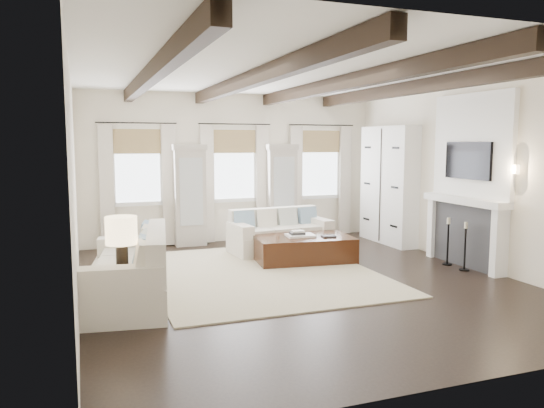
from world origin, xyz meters
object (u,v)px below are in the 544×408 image
object	(u,v)px
ottoman	(303,249)
side_table_front	(123,293)
sofa_left	(133,273)
sofa_back	(279,235)
side_table_back	(185,232)

from	to	relation	value
ottoman	side_table_front	world-z (taller)	side_table_front
sofa_left	ottoman	bearing A→B (deg)	25.22
sofa_back	ottoman	xyz separation A→B (m)	(0.11, -0.94, -0.11)
sofa_left	side_table_back	distance (m)	4.08
sofa_back	ottoman	bearing A→B (deg)	-83.49
sofa_back	side_table_back	xyz separation A→B (m)	(-1.62, 1.39, -0.07)
sofa_left	side_table_front	bearing A→B (deg)	-106.81
ottoman	side_table_back	xyz separation A→B (m)	(-1.72, 2.33, 0.04)
ottoman	sofa_back	bearing A→B (deg)	102.89
sofa_left	side_table_front	world-z (taller)	sofa_left
sofa_back	side_table_back	bearing A→B (deg)	139.26
side_table_front	sofa_left	bearing A→B (deg)	73.19
sofa_back	side_table_back	world-z (taller)	sofa_back
ottoman	side_table_front	bearing A→B (deg)	-141.75
side_table_front	ottoman	bearing A→B (deg)	31.87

